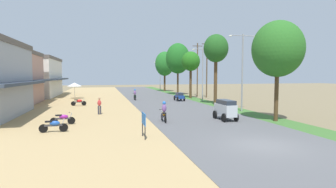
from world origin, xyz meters
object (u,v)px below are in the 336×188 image
Objects in this scene: streetlamp_near at (242,67)px; utility_pole_near at (197,69)px; street_signboard at (144,121)px; motorbike_ahead_second at (135,95)px; median_tree_third at (191,62)px; streetlamp_mid at (203,71)px; parked_motorbike_third at (79,102)px; utility_pole_far at (207,68)px; car_sedan_blue at (179,96)px; parked_motorbike_nearest at (54,125)px; parked_motorbike_second at (63,118)px; motorbike_foreground_rider at (164,112)px; vendor_umbrella at (74,84)px; pedestrian_on_shoulder at (99,105)px; median_tree_nearest at (278,49)px; median_tree_second at (216,49)px; streetlamp_far at (160,73)px; median_tree_fifth at (165,64)px; car_van_silver at (225,109)px.

utility_pole_near reaches higher than streetlamp_near.
utility_pole_near reaches higher than street_signboard.
median_tree_third is at bearing 8.49° from motorbike_ahead_second.
streetlamp_mid is at bearing -20.16° from motorbike_ahead_second.
parked_motorbike_third is 22.20m from utility_pole_near.
car_sedan_blue is at bearing -141.18° from utility_pole_far.
utility_pole_far is at bearing 62.70° from streetlamp_mid.
streetlamp_near is at bearing -28.43° from parked_motorbike_third.
parked_motorbike_nearest is at bearing -130.87° from utility_pole_far.
parked_motorbike_second is 1.00× the size of motorbike_foreground_rider.
motorbike_foreground_rider is (7.63, -0.78, 0.30)m from parked_motorbike_second.
streetlamp_near is at bearing 20.19° from parked_motorbike_nearest.
vendor_umbrella is at bearing 169.41° from median_tree_third.
street_signboard is at bearing -75.72° from pedestrian_on_shoulder.
street_signboard is at bearing -164.17° from median_tree_nearest.
median_tree_second reaches higher than streetlamp_near.
motorbike_foreground_rider is at bearing 169.34° from median_tree_nearest.
utility_pole_near reaches higher than pedestrian_on_shoulder.
streetlamp_far is at bearing 89.75° from median_tree_second.
pedestrian_on_shoulder is at bearing -132.12° from utility_pole_near.
utility_pole_far is at bearing 19.00° from median_tree_third.
streetlamp_near reaches higher than streetlamp_mid.
motorbike_ahead_second is at bearing -110.29° from streetlamp_far.
car_sedan_blue reaches higher than parked_motorbike_second.
pedestrian_on_shoulder is 0.21× the size of streetlamp_near.
street_signboard is 0.16× the size of median_tree_fifth.
streetlamp_far is at bearing 89.70° from median_tree_fifth.
median_tree_nearest is 25.72m from utility_pole_near.
median_tree_fifth is (16.81, 25.75, 5.79)m from parked_motorbike_third.
streetlamp_mid reaches higher than parked_motorbike_nearest.
median_tree_nearest is 40.93m from median_tree_fifth.
car_van_silver is 1.34× the size of motorbike_foreground_rider.
median_tree_fifth is at bearing 89.76° from median_tree_second.
pedestrian_on_shoulder is 0.90× the size of motorbike_foreground_rider.
street_signboard is 45.95m from median_tree_fifth.
street_signboard reaches higher than parked_motorbike_nearest.
parked_motorbike_nearest is 32.60m from utility_pole_near.
median_tree_third is 18.95m from median_tree_fifth.
utility_pole_far reaches higher than motorbike_ahead_second.
car_sedan_blue reaches higher than parked_motorbike_third.
median_tree_third is at bearing 49.31° from parked_motorbike_second.
car_sedan_blue is at bearing 44.35° from pedestrian_on_shoulder.
vendor_umbrella is 0.31× the size of median_tree_nearest.
motorbike_foreground_rider is at bearing -69.27° from vendor_umbrella.
median_tree_nearest is 1.14× the size of streetlamp_far.
streetlamp_far is 45.33m from motorbike_foreground_rider.
parked_motorbike_nearest is 0.24× the size of streetlamp_mid.
utility_pole_far is 25.05m from motorbike_foreground_rider.
car_sedan_blue is at bearing 69.55° from motorbike_foreground_rider.
median_tree_second is at bearing 91.32° from streetlamp_near.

